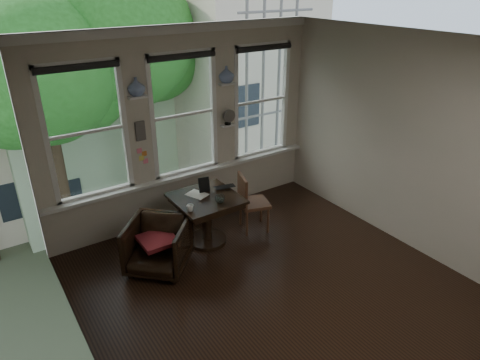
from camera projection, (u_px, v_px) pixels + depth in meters
ground at (270, 284)px, 5.52m from camera, size 4.50×4.50×0.00m
ceiling at (279, 42)px, 4.23m from camera, size 4.50×4.50×0.00m
wall_back at (184, 127)px, 6.56m from camera, size 4.50×0.00×4.50m
wall_front at (459, 286)px, 3.19m from camera, size 4.50×0.00×4.50m
wall_left at (71, 240)px, 3.74m from camera, size 0.00×4.50×4.50m
wall_right at (400, 141)px, 6.01m from camera, size 0.00×4.50×4.50m
window_left at (86, 132)px, 5.75m from camera, size 1.10×0.12×1.90m
window_center at (183, 115)px, 6.48m from camera, size 1.10×0.12×1.90m
window_right at (260, 101)px, 7.21m from camera, size 1.10×0.12×1.90m
shelf_left at (137, 97)px, 5.87m from camera, size 0.26×0.16×0.03m
shelf_right at (227, 83)px, 6.60m from camera, size 0.26×0.16×0.03m
intercom at (140, 131)px, 6.10m from camera, size 0.14×0.06×0.28m
sticky_notes at (142, 153)px, 6.26m from camera, size 0.16×0.01×0.24m
desk_fan at (228, 119)px, 6.82m from camera, size 0.20×0.20×0.24m
vase_left at (136, 87)px, 5.81m from camera, size 0.24×0.24×0.25m
vase_right at (226, 74)px, 6.54m from camera, size 0.24×0.24×0.25m
table at (207, 220)px, 6.25m from camera, size 0.90×0.90×0.75m
armchair_left at (158, 246)px, 5.68m from camera, size 1.09×1.09×0.71m
cushion_red at (157, 240)px, 5.64m from camera, size 0.45×0.45×0.06m
side_chair_right at (254, 203)px, 6.55m from camera, size 0.53×0.53×0.92m
laptop at (226, 189)px, 6.31m from camera, size 0.35×0.26×0.02m
mug at (190, 208)px, 5.71m from camera, size 0.10×0.10×0.09m
drinking_glass at (220, 199)px, 5.92m from camera, size 0.16×0.16×0.11m
tablet at (204, 185)px, 6.20m from camera, size 0.17×0.11×0.22m
papers at (197, 194)px, 6.16m from camera, size 0.32×0.36×0.00m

